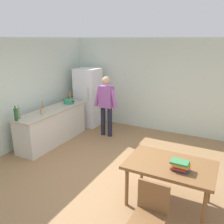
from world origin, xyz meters
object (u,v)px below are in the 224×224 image
at_px(utensil_jar, 42,111).
at_px(bottle_vinegar_tall, 19,113).
at_px(person, 106,102).
at_px(cooking_pot, 69,101).
at_px(refrigerator, 88,97).
at_px(dining_table, 170,168).
at_px(book_stack, 180,165).
at_px(bottle_oil_amber, 70,97).
at_px(chair, 150,212).
at_px(bottle_wine_green, 16,114).

relative_size(utensil_jar, bottle_vinegar_tall, 1.00).
height_order(person, cooking_pot, person).
xyz_separation_m(person, utensil_jar, (-0.99, -1.43, 0.00)).
height_order(refrigerator, person, refrigerator).
distance_m(utensil_jar, bottle_vinegar_tall, 0.56).
bearing_deg(refrigerator, person, -30.23).
height_order(dining_table, utensil_jar, utensil_jar).
distance_m(utensil_jar, book_stack, 3.62).
height_order(dining_table, bottle_oil_amber, bottle_oil_amber).
distance_m(dining_table, book_stack, 0.27).
relative_size(person, book_stack, 5.97).
height_order(refrigerator, utensil_jar, refrigerator).
distance_m(refrigerator, chair, 4.95).
distance_m(cooking_pot, bottle_wine_green, 1.75).
bearing_deg(dining_table, cooking_pot, 151.80).
bearing_deg(utensil_jar, cooking_pot, 92.31).
bearing_deg(bottle_wine_green, dining_table, -1.16).
bearing_deg(book_stack, chair, -101.79).
height_order(dining_table, cooking_pot, cooking_pot).
distance_m(person, bottle_vinegar_tall, 2.29).
bearing_deg(utensil_jar, bottle_oil_amber, 99.08).
relative_size(person, bottle_wine_green, 5.00).
height_order(person, book_stack, person).
xyz_separation_m(person, book_stack, (2.53, -2.27, -0.15)).
height_order(utensil_jar, bottle_vinegar_tall, same).
xyz_separation_m(utensil_jar, bottle_oil_amber, (-0.23, 1.41, 0.04)).
xyz_separation_m(chair, bottle_wine_green, (-3.52, 1.04, 0.51)).
xyz_separation_m(cooking_pot, bottle_vinegar_tall, (-0.18, -1.61, 0.08)).
xyz_separation_m(bottle_oil_amber, book_stack, (3.74, -2.25, -0.19)).
xyz_separation_m(person, cooking_pot, (-1.04, -0.33, -0.02)).
bearing_deg(refrigerator, bottle_wine_green, -94.74).
height_order(dining_table, book_stack, book_stack).
bearing_deg(utensil_jar, dining_table, -12.13).
bearing_deg(bottle_vinegar_tall, cooking_pot, 83.54).
relative_size(refrigerator, bottle_wine_green, 5.29).
bearing_deg(book_stack, bottle_vinegar_tall, 175.00).
distance_m(cooking_pot, bottle_vinegar_tall, 1.62).
bearing_deg(refrigerator, cooking_pot, -95.49).
height_order(person, utensil_jar, person).
bearing_deg(chair, utensil_jar, 141.28).
xyz_separation_m(cooking_pot, book_stack, (3.56, -1.94, -0.13)).
distance_m(cooking_pot, utensil_jar, 1.10).
relative_size(dining_table, utensil_jar, 4.37).
height_order(refrigerator, bottle_vinegar_tall, refrigerator).
bearing_deg(bottle_wine_green, bottle_vinegar_tall, 110.35).
bearing_deg(bottle_oil_amber, person, 0.84).
xyz_separation_m(chair, bottle_oil_amber, (-3.57, 3.10, 0.48)).
relative_size(dining_table, chair, 1.54).
bearing_deg(cooking_pot, person, 17.77).
bearing_deg(bottle_vinegar_tall, chair, -18.19).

